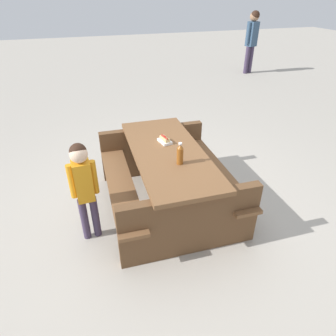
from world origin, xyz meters
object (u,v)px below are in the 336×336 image
at_px(picnic_table, 168,174).
at_px(hotdog_tray, 165,140).
at_px(child_in_coat, 83,181).
at_px(soda_bottle, 180,154).
at_px(bystander_adult, 252,34).

bearing_deg(picnic_table, hotdog_tray, -7.14).
xyz_separation_m(picnic_table, hotdog_tray, (0.20, -0.03, 0.34)).
relative_size(picnic_table, child_in_coat, 1.67).
bearing_deg(child_in_coat, hotdog_tray, -64.03).
bearing_deg(picnic_table, child_in_coat, 105.77).
bearing_deg(soda_bottle, child_in_coat, 87.84).
xyz_separation_m(picnic_table, soda_bottle, (-0.30, -0.03, 0.41)).
xyz_separation_m(soda_bottle, hotdog_tray, (0.51, 0.00, -0.08)).
xyz_separation_m(child_in_coat, bystander_adult, (5.72, -5.28, 0.40)).
distance_m(soda_bottle, hotdog_tray, 0.51).
xyz_separation_m(hotdog_tray, bystander_adult, (5.25, -4.31, 0.32)).
bearing_deg(child_in_coat, picnic_table, -74.23).
distance_m(hotdog_tray, child_in_coat, 1.07).
xyz_separation_m(picnic_table, bystander_adult, (5.46, -4.34, 0.66)).
xyz_separation_m(hotdog_tray, child_in_coat, (-0.47, 0.96, -0.08)).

